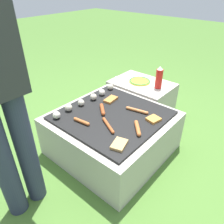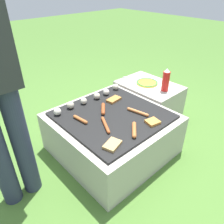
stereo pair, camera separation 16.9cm
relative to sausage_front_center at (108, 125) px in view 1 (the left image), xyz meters
name	(u,v)px [view 1 (the left image)]	position (x,y,z in m)	size (l,w,h in m)	color
ground_plane	(112,149)	(0.14, 0.09, -0.37)	(14.00, 14.00, 0.00)	#47702D
grill	(112,133)	(0.14, 0.09, -0.19)	(0.85, 0.85, 0.36)	#B2AA9E
side_ledge	(141,98)	(0.79, 0.24, -0.19)	(0.43, 0.60, 0.36)	#B2AA9E
sausage_front_center	(108,125)	(0.00, 0.00, 0.00)	(0.11, 0.18, 0.02)	#A34C23
sausage_mid_right	(82,121)	(-0.09, 0.18, 0.00)	(0.04, 0.15, 0.03)	#B7602D
sausage_front_right	(137,110)	(0.30, -0.04, 0.00)	(0.06, 0.19, 0.02)	#C6753D
sausage_back_right	(102,109)	(0.13, 0.18, 0.00)	(0.12, 0.13, 0.03)	#93421E
sausage_back_center	(138,128)	(0.10, -0.18, 0.00)	(0.14, 0.13, 0.03)	#B7602D
bread_slice_center	(111,99)	(0.30, 0.24, 0.00)	(0.13, 0.09, 0.02)	#B27033
bread_slice_right	(153,119)	(0.28, -0.20, 0.00)	(0.11, 0.10, 0.02)	#D18438
bread_slice_left	(119,144)	(-0.11, -0.19, 0.00)	(0.13, 0.11, 0.02)	tan
mushroom_row	(86,100)	(0.14, 0.37, 0.02)	(0.69, 0.08, 0.06)	silver
plate_colorful	(140,81)	(0.79, 0.27, 0.00)	(0.21, 0.21, 0.02)	yellow
condiment_bottle	(159,78)	(0.79, 0.06, 0.09)	(0.06, 0.06, 0.22)	red
fork_utensil	(122,78)	(0.74, 0.46, -0.01)	(0.05, 0.18, 0.01)	silver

